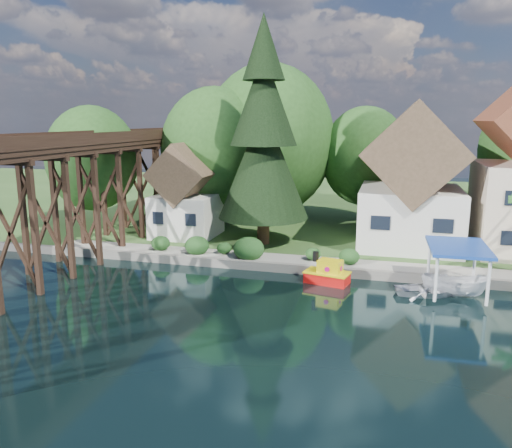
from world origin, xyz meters
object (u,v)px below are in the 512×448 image
object	(u,v)px
boat_canopy	(456,275)
shed	(186,197)
conifer	(264,137)
trestle_bridge	(63,192)
boat_white_a	(427,289)
tugboat	(328,274)
house_left	(411,186)

from	to	relation	value
boat_canopy	shed	bearing A→B (deg)	157.59
shed	boat_canopy	size ratio (longest dim) A/B	1.63
shed	conifer	world-z (taller)	conifer
trestle_bridge	boat_white_a	world-z (taller)	trestle_bridge
trestle_bridge	boat_canopy	bearing A→B (deg)	2.06
tugboat	house_left	bearing A→B (deg)	61.73
shed	boat_canopy	distance (m)	22.22
house_left	conifer	xyz separation A→B (m)	(-11.09, -2.47, 3.70)
trestle_bridge	tugboat	world-z (taller)	trestle_bridge
conifer	boat_canopy	distance (m)	17.15
tugboat	boat_white_a	xyz separation A→B (m)	(5.95, -0.68, -0.22)
conifer	tugboat	xyz separation A→B (m)	(5.99, -7.01, -8.24)
shed	boat_white_a	world-z (taller)	shed
boat_white_a	boat_canopy	world-z (taller)	boat_canopy
trestle_bridge	tugboat	bearing A→B (deg)	4.30
trestle_bridge	conifer	xyz separation A→B (m)	(11.91, 8.35, 3.49)
conifer	boat_canopy	size ratio (longest dim) A/B	3.60
tugboat	boat_white_a	distance (m)	6.00
trestle_bridge	house_left	bearing A→B (deg)	25.21
house_left	boat_canopy	world-z (taller)	house_left
house_left	tugboat	xyz separation A→B (m)	(-5.10, -9.48, -4.54)
shed	house_left	bearing A→B (deg)	4.77
trestle_bridge	boat_white_a	size ratio (longest dim) A/B	11.94
trestle_bridge	conifer	world-z (taller)	conifer
trestle_bridge	shed	distance (m)	10.69
conifer	boat_canopy	world-z (taller)	conifer
trestle_bridge	shed	xyz separation A→B (m)	(5.00, 9.33, -1.52)
shed	tugboat	xyz separation A→B (m)	(12.90, -7.98, -3.23)
house_left	trestle_bridge	bearing A→B (deg)	-154.79
conifer	boat_white_a	bearing A→B (deg)	-32.75
trestle_bridge	shed	bearing A→B (deg)	61.81
shed	conifer	size ratio (longest dim) A/B	0.45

